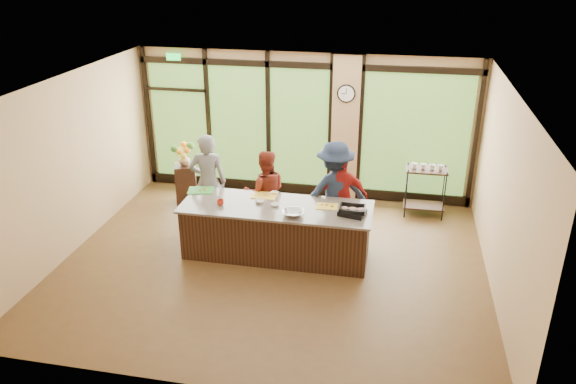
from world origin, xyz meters
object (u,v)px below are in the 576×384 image
at_px(island_base, 276,231).
at_px(cook_right, 335,192).
at_px(roasting_pan, 352,213).
at_px(flower_stand, 186,184).
at_px(cook_left, 208,182).
at_px(bar_cart, 426,185).

distance_m(island_base, cook_right, 1.27).
height_order(roasting_pan, flower_stand, roasting_pan).
bearing_deg(cook_right, cook_left, -22.22).
xyz_separation_m(cook_right, flower_stand, (-3.17, 0.97, -0.51)).
height_order(cook_right, bar_cart, cook_right).
relative_size(cook_left, flower_stand, 2.23).
xyz_separation_m(island_base, cook_right, (0.89, 0.77, 0.48)).
bearing_deg(island_base, cook_right, 41.19).
distance_m(cook_right, bar_cart, 2.11).
relative_size(cook_left, roasting_pan, 4.51).
bearing_deg(island_base, cook_left, 152.19).
bearing_deg(bar_cart, flower_stand, -176.51).
bearing_deg(cook_right, flower_stand, -39.43).
xyz_separation_m(cook_right, roasting_pan, (0.39, -0.86, 0.03)).
relative_size(flower_stand, bar_cart, 0.77).
xyz_separation_m(island_base, bar_cart, (2.51, 2.10, 0.20)).
relative_size(island_base, cook_left, 1.69).
bearing_deg(roasting_pan, island_base, -170.66).
relative_size(cook_left, bar_cart, 1.72).
distance_m(cook_right, roasting_pan, 0.94).
height_order(cook_left, roasting_pan, cook_left).
bearing_deg(bar_cart, cook_right, -141.58).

